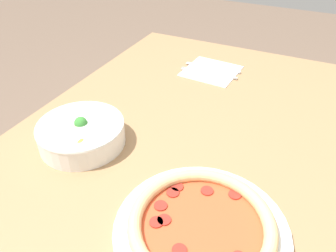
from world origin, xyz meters
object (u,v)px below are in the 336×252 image
(bowl, at_px, (81,132))
(knife, at_px, (216,68))
(fork, at_px, (209,73))
(pizza, at_px, (201,226))

(bowl, height_order, knife, bowl)
(fork, bearing_deg, pizza, 105.82)
(knife, bearing_deg, pizza, 104.00)
(fork, xyz_separation_m, knife, (0.05, -0.01, -0.00))
(pizza, relative_size, fork, 1.64)
(pizza, bearing_deg, knife, 16.74)
(pizza, bearing_deg, fork, 18.56)
(pizza, height_order, fork, pizza)
(fork, bearing_deg, bowl, 69.49)
(bowl, xyz_separation_m, fork, (0.49, -0.16, -0.03))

